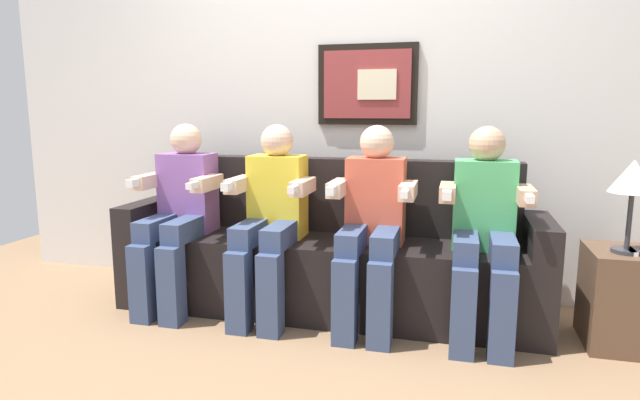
# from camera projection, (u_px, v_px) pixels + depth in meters

# --- Properties ---
(ground_plane) EXTENTS (6.35, 6.35, 0.00)m
(ground_plane) POSITION_uv_depth(u_px,v_px,m) (313.00, 330.00, 2.93)
(ground_plane) COLOR #8C6B4C
(back_wall_assembly) EXTENTS (4.88, 0.10, 2.60)m
(back_wall_assembly) POSITION_uv_depth(u_px,v_px,m) (345.00, 93.00, 3.44)
(back_wall_assembly) COLOR silver
(back_wall_assembly) RESTS_ON ground_plane
(couch) EXTENTS (2.48, 0.58, 0.90)m
(couch) POSITION_uv_depth(u_px,v_px,m) (327.00, 259.00, 3.19)
(couch) COLOR black
(couch) RESTS_ON ground_plane
(person_leftmost) EXTENTS (0.46, 0.56, 1.11)m
(person_leftmost) POSITION_uv_depth(u_px,v_px,m) (179.00, 209.00, 3.20)
(person_leftmost) COLOR #8C59A5
(person_leftmost) RESTS_ON ground_plane
(person_left_center) EXTENTS (0.46, 0.56, 1.11)m
(person_left_center) POSITION_uv_depth(u_px,v_px,m) (271.00, 214.00, 3.05)
(person_left_center) COLOR yellow
(person_left_center) RESTS_ON ground_plane
(person_right_center) EXTENTS (0.46, 0.56, 1.11)m
(person_right_center) POSITION_uv_depth(u_px,v_px,m) (372.00, 219.00, 2.91)
(person_right_center) COLOR #D8593F
(person_right_center) RESTS_ON ground_plane
(person_rightmost) EXTENTS (0.46, 0.56, 1.11)m
(person_rightmost) POSITION_uv_depth(u_px,v_px,m) (484.00, 225.00, 2.76)
(person_rightmost) COLOR #4CB266
(person_rightmost) RESTS_ON ground_plane
(side_table_right) EXTENTS (0.40, 0.40, 0.50)m
(side_table_right) POSITION_uv_depth(u_px,v_px,m) (627.00, 299.00, 2.70)
(side_table_right) COLOR brown
(side_table_right) RESTS_ON ground_plane
(table_lamp) EXTENTS (0.22, 0.22, 0.46)m
(table_lamp) POSITION_uv_depth(u_px,v_px,m) (633.00, 181.00, 2.56)
(table_lamp) COLOR #333338
(table_lamp) RESTS_ON side_table_right
(spare_remote_on_table) EXTENTS (0.04, 0.13, 0.02)m
(spare_remote_on_table) POSITION_uv_depth(u_px,v_px,m) (630.00, 251.00, 2.61)
(spare_remote_on_table) COLOR white
(spare_remote_on_table) RESTS_ON side_table_right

